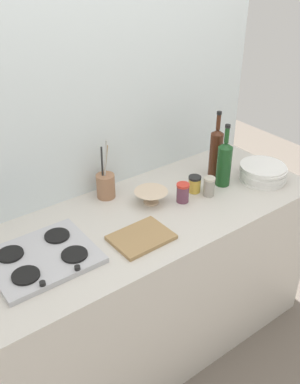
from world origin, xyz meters
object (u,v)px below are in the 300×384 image
Objects in this scene: plate_stack at (263,173)px; condiment_jar_front at (195,184)px; utensil_crock at (106,185)px; cutting_board at (141,237)px; condiment_jar_spare at (183,193)px; wine_bottle_leftmost at (216,151)px; stovetop_hob at (43,257)px; condiment_jar_rear at (209,186)px; wine_bottle_mid_left at (224,163)px; mixing_bowl at (151,196)px.

condiment_jar_front is (-0.39, 0.13, 0.00)m from plate_stack.
utensil_crock is 1.24× the size of cutting_board.
condiment_jar_spare reaches higher than condiment_jar_front.
wine_bottle_leftmost is 0.64m from utensil_crock.
stovetop_hob reaches higher than cutting_board.
condiment_jar_front reaches higher than cutting_board.
condiment_jar_rear is at bearing -2.10° from stovetop_hob.
wine_bottle_leftmost is (-0.17, 0.20, 0.10)m from plate_stack.
condiment_jar_rear reaches higher than condiment_jar_front.
stovetop_hob is at bearing 177.90° from condiment_jar_rear.
stovetop_hob is 1.06m from wine_bottle_mid_left.
wine_bottle_mid_left is at bearing 155.07° from plate_stack.
plate_stack is 2.57× the size of condiment_jar_spare.
stovetop_hob is 1.14× the size of wine_bottle_leftmost.
condiment_jar_front is 0.89× the size of condiment_jar_spare.
utensil_crock reaches higher than condiment_jar_rear.
stovetop_hob is at bearing -179.67° from wine_bottle_mid_left.
wine_bottle_mid_left is (-0.21, 0.10, 0.09)m from plate_stack.
plate_stack reaches higher than cutting_board.
cutting_board is (-0.07, -0.40, -0.06)m from utensil_crock.
stovetop_hob is at bearing -172.15° from mixing_bowl.
condiment_jar_rear is at bearing -13.72° from condiment_jar_spare.
plate_stack is (1.27, -0.09, 0.03)m from stovetop_hob.
wine_bottle_leftmost is 3.61× the size of condiment_jar_rear.
cutting_board is at bearing -159.53° from condiment_jar_spare.
wine_bottle_leftmost reaches higher than cutting_board.
wine_bottle_leftmost is at bearing 130.02° from plate_stack.
utensil_crock reaches higher than mixing_bowl.
mixing_bowl reaches higher than stovetop_hob.
condiment_jar_spare is at bearing 166.28° from condiment_jar_rear.
cutting_board is at bearing -168.05° from wine_bottle_mid_left.
utensil_crock is (-0.62, 0.16, -0.08)m from wine_bottle_leftmost.
condiment_jar_rear reaches higher than mixing_bowl.
wine_bottle_leftmost reaches higher than condiment_jar_front.
mixing_bowl is (-0.42, 0.08, -0.09)m from wine_bottle_mid_left.
condiment_jar_rear is at bearing -164.18° from wine_bottle_mid_left.
condiment_jar_spare is (-0.50, 0.09, 0.01)m from plate_stack.
utensil_crock reaches higher than cutting_board.
wine_bottle_mid_left is at bearing 11.95° from cutting_board.
plate_stack is 0.51m from condiment_jar_spare.
plate_stack and condiment_jar_front have the same top height.
condiment_jar_spare is 0.38m from cutting_board.
mixing_bowl is 0.31m from condiment_jar_rear.
wine_bottle_mid_left reaches higher than condiment_jar_front.
mixing_bowl is 0.65× the size of cutting_board.
stovetop_hob is 1.23× the size of wine_bottle_mid_left.
wine_bottle_leftmost is 1.15× the size of utensil_crock.
condiment_jar_spare reaches higher than mixing_bowl.
wine_bottle_leftmost is 1.08× the size of wine_bottle_mid_left.
stovetop_hob is 1.65× the size of plate_stack.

